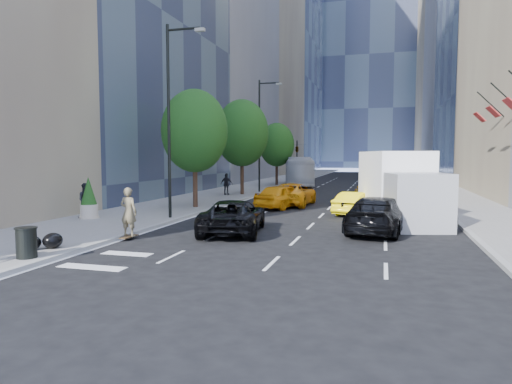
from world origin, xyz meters
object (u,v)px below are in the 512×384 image
(city_bus, at_px, (299,172))
(trash_can, at_px, (26,243))
(black_sedan_mercedes, at_px, (379,215))
(skateboarder, at_px, (129,215))
(box_truck, at_px, (400,186))
(black_sedan_lincoln, at_px, (233,216))
(planter_shrub, at_px, (89,198))

(city_bus, bearing_deg, trash_can, -105.18)
(black_sedan_mercedes, distance_m, trash_can, 14.00)
(skateboarder, height_order, box_truck, box_truck)
(trash_can, bearing_deg, box_truck, 47.32)
(city_bus, bearing_deg, black_sedan_lincoln, -97.40)
(planter_shrub, bearing_deg, black_sedan_lincoln, -9.83)
(skateboarder, distance_m, planter_shrub, 6.38)
(skateboarder, relative_size, city_bus, 0.17)
(black_sedan_mercedes, height_order, trash_can, black_sedan_mercedes)
(black_sedan_lincoln, height_order, trash_can, black_sedan_lincoln)
(black_sedan_lincoln, height_order, city_bus, city_bus)
(city_bus, relative_size, trash_can, 12.42)
(black_sedan_lincoln, xyz_separation_m, box_truck, (7.19, 5.67, 1.11))
(skateboarder, relative_size, box_truck, 0.25)
(skateboarder, distance_m, box_truck, 13.67)
(black_sedan_lincoln, height_order, black_sedan_mercedes, black_sedan_mercedes)
(black_sedan_mercedes, relative_size, trash_can, 5.90)
(black_sedan_mercedes, height_order, planter_shrub, planter_shrub)
(city_bus, relative_size, planter_shrub, 5.39)
(box_truck, bearing_deg, black_sedan_lincoln, -156.63)
(skateboarder, height_order, city_bus, city_bus)
(black_sedan_lincoln, bearing_deg, city_bus, -94.39)
(city_bus, xyz_separation_m, planter_shrub, (-5.66, -29.89, -0.45))
(trash_can, bearing_deg, planter_shrub, 114.20)
(black_sedan_lincoln, bearing_deg, skateboarder, 27.06)
(box_truck, xyz_separation_m, trash_can, (-11.79, -12.79, -1.23))
(skateboarder, relative_size, black_sedan_mercedes, 0.36)
(black_sedan_mercedes, distance_m, planter_shrub, 14.66)
(black_sedan_lincoln, height_order, box_truck, box_truck)
(city_bus, xyz_separation_m, trash_can, (-1.80, -38.47, -1.01))
(skateboarder, xyz_separation_m, black_sedan_mercedes, (9.80, 4.45, -0.19))
(black_sedan_mercedes, xyz_separation_m, planter_shrub, (-14.66, -0.32, 0.38))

